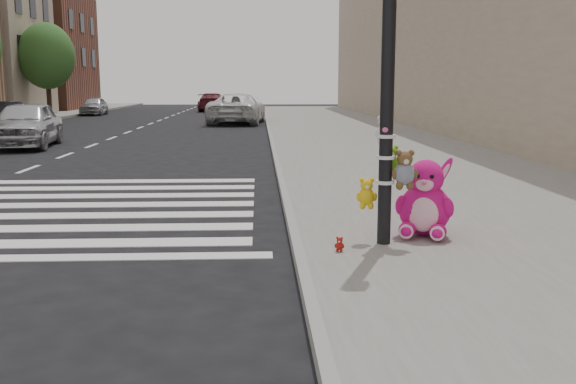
{
  "coord_description": "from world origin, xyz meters",
  "views": [
    {
      "loc": [
        1.09,
        -5.71,
        2.05
      ],
      "look_at": [
        1.45,
        1.98,
        0.75
      ],
      "focal_mm": 40.0,
      "sensor_mm": 36.0,
      "label": 1
    }
  ],
  "objects_px": {
    "signal_pole": "(389,110)",
    "car_white_near": "(237,109)",
    "red_teddy": "(340,244)",
    "pink_bunny": "(425,203)",
    "car_silver_far": "(26,124)",
    "car_dark_far": "(2,117)"
  },
  "relations": [
    {
      "from": "signal_pole",
      "to": "car_white_near",
      "type": "height_order",
      "value": "signal_pole"
    },
    {
      "from": "pink_bunny",
      "to": "car_white_near",
      "type": "height_order",
      "value": "car_white_near"
    },
    {
      "from": "car_silver_far",
      "to": "car_white_near",
      "type": "distance_m",
      "value": 13.91
    },
    {
      "from": "red_teddy",
      "to": "car_white_near",
      "type": "xyz_separation_m",
      "value": [
        -2.02,
        26.55,
        0.55
      ]
    },
    {
      "from": "car_white_near",
      "to": "signal_pole",
      "type": "bearing_deg",
      "value": 100.99
    },
    {
      "from": "car_silver_far",
      "to": "signal_pole",
      "type": "bearing_deg",
      "value": -63.24
    },
    {
      "from": "signal_pole",
      "to": "car_dark_far",
      "type": "relative_size",
      "value": 1.01
    },
    {
      "from": "signal_pole",
      "to": "red_teddy",
      "type": "relative_size",
      "value": 22.94
    },
    {
      "from": "pink_bunny",
      "to": "red_teddy",
      "type": "distance_m",
      "value": 1.43
    },
    {
      "from": "signal_pole",
      "to": "red_teddy",
      "type": "height_order",
      "value": "signal_pole"
    },
    {
      "from": "red_teddy",
      "to": "signal_pole",
      "type": "bearing_deg",
      "value": 46.48
    },
    {
      "from": "car_silver_far",
      "to": "pink_bunny",
      "type": "bearing_deg",
      "value": -60.93
    },
    {
      "from": "pink_bunny",
      "to": "car_white_near",
      "type": "relative_size",
      "value": 0.18
    },
    {
      "from": "signal_pole",
      "to": "car_white_near",
      "type": "bearing_deg",
      "value": 95.73
    },
    {
      "from": "signal_pole",
      "to": "car_dark_far",
      "type": "bearing_deg",
      "value": 121.29
    },
    {
      "from": "car_dark_far",
      "to": "car_white_near",
      "type": "height_order",
      "value": "car_white_near"
    },
    {
      "from": "signal_pole",
      "to": "pink_bunny",
      "type": "height_order",
      "value": "signal_pole"
    },
    {
      "from": "pink_bunny",
      "to": "car_dark_far",
      "type": "height_order",
      "value": "car_dark_far"
    },
    {
      "from": "car_silver_far",
      "to": "car_dark_far",
      "type": "relative_size",
      "value": 1.12
    },
    {
      "from": "car_silver_far",
      "to": "car_white_near",
      "type": "bearing_deg",
      "value": 55.56
    },
    {
      "from": "pink_bunny",
      "to": "car_white_near",
      "type": "distance_m",
      "value": 26.01
    },
    {
      "from": "car_silver_far",
      "to": "red_teddy",
      "type": "bearing_deg",
      "value": -65.72
    }
  ]
}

